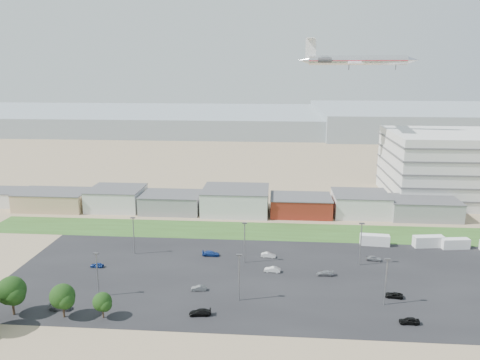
# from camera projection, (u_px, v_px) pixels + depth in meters

# --- Properties ---
(ground) EXTENTS (700.00, 700.00, 0.00)m
(ground) POSITION_uv_depth(u_px,v_px,m) (234.00, 320.00, 90.90)
(ground) COLOR #857354
(ground) RESTS_ON ground
(parking_lot) EXTENTS (120.00, 50.00, 0.01)m
(parking_lot) POSITION_uv_depth(u_px,v_px,m) (263.00, 277.00, 109.92)
(parking_lot) COLOR black
(parking_lot) RESTS_ON ground
(grass_strip) EXTENTS (160.00, 16.00, 0.02)m
(grass_strip) POSITION_uv_depth(u_px,v_px,m) (250.00, 231.00, 141.34)
(grass_strip) COLOR #304F1D
(grass_strip) RESTS_ON ground
(hills_backdrop) EXTENTS (700.00, 200.00, 9.00)m
(hills_backdrop) POSITION_uv_depth(u_px,v_px,m) (316.00, 122.00, 392.30)
(hills_backdrop) COLOR gray
(hills_backdrop) RESTS_ON ground
(building_row) EXTENTS (170.00, 20.00, 8.00)m
(building_row) POSITION_uv_depth(u_px,v_px,m) (204.00, 200.00, 160.16)
(building_row) COLOR silver
(building_row) RESTS_ON ground
(box_trailer_a) EXTENTS (8.10, 3.14, 2.97)m
(box_trailer_a) POSITION_uv_depth(u_px,v_px,m) (375.00, 240.00, 129.58)
(box_trailer_a) COLOR silver
(box_trailer_a) RESTS_ON ground
(box_trailer_b) EXTENTS (8.47, 3.72, 3.07)m
(box_trailer_b) POSITION_uv_depth(u_px,v_px,m) (428.00, 241.00, 128.34)
(box_trailer_b) COLOR silver
(box_trailer_b) RESTS_ON ground
(box_trailer_c) EXTENTS (7.65, 3.28, 2.78)m
(box_trailer_c) POSITION_uv_depth(u_px,v_px,m) (455.00, 244.00, 127.16)
(box_trailer_c) COLOR silver
(box_trailer_c) RESTS_ON ground
(tree_mid) EXTENTS (6.06, 6.06, 9.09)m
(tree_mid) POSITION_uv_depth(u_px,v_px,m) (12.00, 294.00, 92.05)
(tree_mid) COLOR black
(tree_mid) RESTS_ON ground
(tree_right) EXTENTS (5.23, 5.23, 7.85)m
(tree_right) POSITION_uv_depth(u_px,v_px,m) (63.00, 299.00, 91.24)
(tree_right) COLOR black
(tree_right) RESTS_ON ground
(tree_near) EXTENTS (4.00, 4.00, 6.01)m
(tree_near) POSITION_uv_depth(u_px,v_px,m) (102.00, 304.00, 91.20)
(tree_near) COLOR black
(tree_near) RESTS_ON ground
(lightpole_front_l) EXTENTS (1.16, 0.48, 9.89)m
(lightpole_front_l) POSITION_uv_depth(u_px,v_px,m) (98.00, 275.00, 99.53)
(lightpole_front_l) COLOR slate
(lightpole_front_l) RESTS_ON ground
(lightpole_front_m) EXTENTS (1.22, 0.51, 10.37)m
(lightpole_front_m) POSITION_uv_depth(u_px,v_px,m) (239.00, 278.00, 97.60)
(lightpole_front_m) COLOR slate
(lightpole_front_m) RESTS_ON ground
(lightpole_front_r) EXTENTS (1.20, 0.50, 10.19)m
(lightpole_front_r) POSITION_uv_depth(u_px,v_px,m) (386.00, 282.00, 95.82)
(lightpole_front_r) COLOR slate
(lightpole_front_r) RESTS_ON ground
(lightpole_back_l) EXTENTS (1.19, 0.50, 10.12)m
(lightpole_back_l) POSITION_uv_depth(u_px,v_px,m) (134.00, 236.00, 122.50)
(lightpole_back_l) COLOR slate
(lightpole_back_l) RESTS_ON ground
(lightpole_back_m) EXTENTS (1.25, 0.52, 10.60)m
(lightpole_back_m) POSITION_uv_depth(u_px,v_px,m) (245.00, 243.00, 116.88)
(lightpole_back_m) COLOR slate
(lightpole_back_m) RESTS_ON ground
(lightpole_back_r) EXTENTS (1.29, 0.54, 11.00)m
(lightpole_back_r) POSITION_uv_depth(u_px,v_px,m) (361.00, 244.00, 115.38)
(lightpole_back_r) COLOR slate
(lightpole_back_r) RESTS_ON ground
(airliner) EXTENTS (46.20, 34.18, 12.73)m
(airliner) POSITION_uv_depth(u_px,v_px,m) (357.00, 60.00, 171.89)
(airliner) COLOR silver
(parked_car_0) EXTENTS (4.10, 2.29, 1.08)m
(parked_car_0) POSITION_uv_depth(u_px,v_px,m) (394.00, 295.00, 99.91)
(parked_car_0) COLOR black
(parked_car_0) RESTS_ON ground
(parked_car_2) EXTENTS (3.84, 1.57, 1.30)m
(parked_car_2) POSITION_uv_depth(u_px,v_px,m) (409.00, 321.00, 89.52)
(parked_car_2) COLOR black
(parked_car_2) RESTS_ON ground
(parked_car_3) EXTENTS (4.55, 2.29, 1.27)m
(parked_car_3) POSITION_uv_depth(u_px,v_px,m) (200.00, 312.00, 92.66)
(parked_car_3) COLOR black
(parked_car_3) RESTS_ON ground
(parked_car_4) EXTENTS (3.51, 1.55, 1.12)m
(parked_car_4) POSITION_uv_depth(u_px,v_px,m) (199.00, 288.00, 103.07)
(parked_car_4) COLOR #595B5E
(parked_car_4) RESTS_ON ground
(parked_car_5) EXTENTS (3.34, 1.45, 1.12)m
(parked_car_5) POSITION_uv_depth(u_px,v_px,m) (97.00, 265.00, 115.20)
(parked_car_5) COLOR navy
(parked_car_5) RESTS_ON ground
(parked_car_6) EXTENTS (4.53, 1.86, 1.31)m
(parked_car_6) POSITION_uv_depth(u_px,v_px,m) (211.00, 253.00, 122.22)
(parked_car_6) COLOR navy
(parked_car_6) RESTS_ON ground
(parked_car_7) EXTENTS (4.01, 1.78, 1.28)m
(parked_car_7) POSITION_uv_depth(u_px,v_px,m) (272.00, 269.00, 112.48)
(parked_car_7) COLOR silver
(parked_car_7) RESTS_ON ground
(parked_car_8) EXTENTS (3.84, 1.88, 1.26)m
(parked_car_8) POSITION_uv_depth(u_px,v_px,m) (374.00, 258.00, 119.13)
(parked_car_8) COLOR #A5A5AA
(parked_car_8) RESTS_ON ground
(parked_car_10) EXTENTS (4.55, 1.86, 1.32)m
(parked_car_10) POSITION_uv_depth(u_px,v_px,m) (60.00, 306.00, 94.88)
(parked_car_10) COLOR #595B5E
(parked_car_10) RESTS_ON ground
(parked_car_11) EXTENTS (3.93, 1.81, 1.25)m
(parked_car_11) POSITION_uv_depth(u_px,v_px,m) (268.00, 255.00, 121.27)
(parked_car_11) COLOR silver
(parked_car_11) RESTS_ON ground
(parked_car_12) EXTENTS (4.11, 1.67, 1.19)m
(parked_car_12) POSITION_uv_depth(u_px,v_px,m) (325.00, 273.00, 110.64)
(parked_car_12) COLOR #A5A5AA
(parked_car_12) RESTS_ON ground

